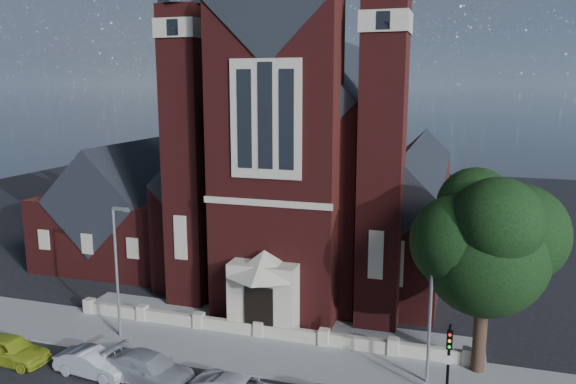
% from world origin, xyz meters
% --- Properties ---
extents(ground, '(120.00, 120.00, 0.00)m').
position_xyz_m(ground, '(0.00, 15.00, 0.00)').
color(ground, black).
rests_on(ground, ground).
extents(pavement_strip, '(60.00, 5.00, 0.12)m').
position_xyz_m(pavement_strip, '(0.00, 4.50, 0.00)').
color(pavement_strip, gray).
rests_on(pavement_strip, ground).
extents(forecourt_paving, '(26.00, 3.00, 0.14)m').
position_xyz_m(forecourt_paving, '(0.00, 8.50, 0.00)').
color(forecourt_paving, gray).
rests_on(forecourt_paving, ground).
extents(forecourt_wall, '(24.00, 0.40, 0.90)m').
position_xyz_m(forecourt_wall, '(0.00, 6.50, 0.00)').
color(forecourt_wall, '#BBAF95').
rests_on(forecourt_wall, ground).
extents(church, '(20.01, 34.90, 29.20)m').
position_xyz_m(church, '(-0.00, 22.94, 8.19)').
color(church, '#4C1614').
rests_on(church, ground).
extents(parish_hall, '(12.00, 12.20, 10.24)m').
position_xyz_m(parish_hall, '(-16.00, 18.00, 4.01)').
color(parish_hall, '#4C1614').
rests_on(parish_hall, ground).
extents(street_tree, '(6.40, 6.60, 10.70)m').
position_xyz_m(street_tree, '(12.60, 5.71, 6.96)').
color(street_tree, black).
rests_on(street_tree, ground).
extents(street_lamp_left, '(1.16, 0.22, 8.09)m').
position_xyz_m(street_lamp_left, '(-7.91, 4.00, 4.60)').
color(street_lamp_left, gray).
rests_on(street_lamp_left, ground).
extents(street_lamp_right, '(1.16, 0.22, 8.09)m').
position_xyz_m(street_lamp_right, '(10.09, 4.00, 4.60)').
color(street_lamp_right, gray).
rests_on(street_lamp_right, ground).
extents(traffic_signal, '(0.28, 0.42, 4.00)m').
position_xyz_m(traffic_signal, '(11.00, 2.43, 2.58)').
color(traffic_signal, black).
rests_on(traffic_signal, ground).
extents(car_lime_van, '(4.60, 1.98, 1.54)m').
position_xyz_m(car_lime_van, '(-11.98, -0.45, 0.77)').
color(car_lime_van, '#A7B724').
rests_on(car_lime_van, ground).
extents(car_silver_a, '(4.28, 1.81, 1.37)m').
position_xyz_m(car_silver_a, '(-6.80, -0.27, 0.69)').
color(car_silver_a, '#AEB1B6').
rests_on(car_silver_a, ground).
extents(car_silver_b, '(5.42, 3.04, 1.48)m').
position_xyz_m(car_silver_b, '(-3.52, -0.02, 0.74)').
color(car_silver_b, '#A6A9AE').
rests_on(car_silver_b, ground).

